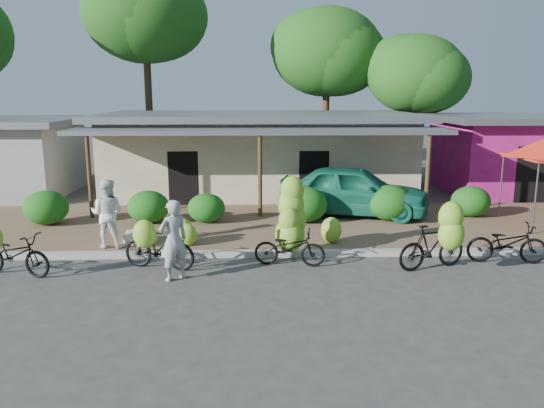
{
  "coord_description": "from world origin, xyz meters",
  "views": [
    {
      "loc": [
        -0.13,
        -11.25,
        4.2
      ],
      "look_at": [
        0.3,
        2.94,
        1.2
      ],
      "focal_mm": 35.0,
      "sensor_mm": 36.0,
      "label": 1
    }
  ],
  "objects_px": {
    "bike_far_left": "(11,252)",
    "bike_left": "(157,245)",
    "tree_far_center": "(141,11)",
    "bike_far_right": "(507,243)",
    "bystander": "(107,213)",
    "teal_van": "(353,190)",
    "tree_near_right": "(411,72)",
    "bike_center": "(291,229)",
    "bike_right": "(437,241)",
    "sack_near": "(142,236)",
    "vendor": "(174,240)",
    "sack_far": "(139,240)",
    "tree_center_right": "(323,50)"
  },
  "relations": [
    {
      "from": "tree_far_center",
      "to": "bystander",
      "type": "xyz_separation_m",
      "value": [
        1.59,
        -13.51,
        -7.02
      ]
    },
    {
      "from": "bike_right",
      "to": "sack_far",
      "type": "height_order",
      "value": "bike_right"
    },
    {
      "from": "bike_right",
      "to": "bike_far_right",
      "type": "relative_size",
      "value": 0.96
    },
    {
      "from": "bike_far_left",
      "to": "bike_right",
      "type": "bearing_deg",
      "value": -72.07
    },
    {
      "from": "sack_near",
      "to": "vendor",
      "type": "distance_m",
      "value": 3.18
    },
    {
      "from": "tree_near_right",
      "to": "bike_right",
      "type": "xyz_separation_m",
      "value": [
        -3.15,
        -13.89,
        -4.4
      ]
    },
    {
      "from": "tree_far_center",
      "to": "bike_far_right",
      "type": "bearing_deg",
      "value": -51.44
    },
    {
      "from": "bike_left",
      "to": "bystander",
      "type": "relative_size",
      "value": 1.03
    },
    {
      "from": "bike_far_left",
      "to": "bike_left",
      "type": "height_order",
      "value": "bike_far_left"
    },
    {
      "from": "bike_left",
      "to": "bike_center",
      "type": "bearing_deg",
      "value": -63.06
    },
    {
      "from": "bike_far_left",
      "to": "bystander",
      "type": "distance_m",
      "value": 2.62
    },
    {
      "from": "tree_near_right",
      "to": "bike_center",
      "type": "bearing_deg",
      "value": -116.75
    },
    {
      "from": "tree_center_right",
      "to": "bike_left",
      "type": "xyz_separation_m",
      "value": [
        -5.82,
        -15.61,
        -5.68
      ]
    },
    {
      "from": "tree_far_center",
      "to": "tree_center_right",
      "type": "relative_size",
      "value": 1.23
    },
    {
      "from": "bike_left",
      "to": "bike_far_right",
      "type": "bearing_deg",
      "value": -70.68
    },
    {
      "from": "tree_center_right",
      "to": "sack_near",
      "type": "relative_size",
      "value": 9.91
    },
    {
      "from": "bike_left",
      "to": "sack_far",
      "type": "relative_size",
      "value": 2.54
    },
    {
      "from": "sack_near",
      "to": "bystander",
      "type": "distance_m",
      "value": 1.21
    },
    {
      "from": "tree_far_center",
      "to": "bike_far_left",
      "type": "relative_size",
      "value": 5.07
    },
    {
      "from": "vendor",
      "to": "tree_far_center",
      "type": "bearing_deg",
      "value": -110.5
    },
    {
      "from": "sack_near",
      "to": "vendor",
      "type": "xyz_separation_m",
      "value": [
        1.34,
        -2.81,
        0.66
      ]
    },
    {
      "from": "bike_far_left",
      "to": "sack_near",
      "type": "bearing_deg",
      "value": -27.43
    },
    {
      "from": "teal_van",
      "to": "bike_right",
      "type": "bearing_deg",
      "value": -153.83
    },
    {
      "from": "tree_near_right",
      "to": "bike_right",
      "type": "bearing_deg",
      "value": -102.8
    },
    {
      "from": "bike_far_left",
      "to": "teal_van",
      "type": "bearing_deg",
      "value": -40.65
    },
    {
      "from": "bike_right",
      "to": "vendor",
      "type": "distance_m",
      "value": 6.17
    },
    {
      "from": "bike_far_left",
      "to": "bike_left",
      "type": "relative_size",
      "value": 1.07
    },
    {
      "from": "bike_center",
      "to": "bystander",
      "type": "relative_size",
      "value": 1.17
    },
    {
      "from": "vendor",
      "to": "bike_left",
      "type": "bearing_deg",
      "value": -87.24
    },
    {
      "from": "bike_right",
      "to": "teal_van",
      "type": "height_order",
      "value": "teal_van"
    },
    {
      "from": "sack_near",
      "to": "bike_far_left",
      "type": "bearing_deg",
      "value": -135.03
    },
    {
      "from": "bike_far_left",
      "to": "vendor",
      "type": "xyz_separation_m",
      "value": [
        3.8,
        -0.35,
        0.36
      ]
    },
    {
      "from": "tree_far_center",
      "to": "bike_left",
      "type": "height_order",
      "value": "tree_far_center"
    },
    {
      "from": "bike_right",
      "to": "bike_far_right",
      "type": "xyz_separation_m",
      "value": [
        1.97,
        0.57,
        -0.24
      ]
    },
    {
      "from": "bike_far_left",
      "to": "bike_center",
      "type": "height_order",
      "value": "bike_center"
    },
    {
      "from": "bystander",
      "to": "teal_van",
      "type": "height_order",
      "value": "bystander"
    },
    {
      "from": "bike_left",
      "to": "vendor",
      "type": "height_order",
      "value": "vendor"
    },
    {
      "from": "tree_near_right",
      "to": "bike_left",
      "type": "distance_m",
      "value": 17.38
    },
    {
      "from": "vendor",
      "to": "teal_van",
      "type": "height_order",
      "value": "vendor"
    },
    {
      "from": "bike_right",
      "to": "sack_near",
      "type": "bearing_deg",
      "value": 53.28
    },
    {
      "from": "teal_van",
      "to": "bike_left",
      "type": "bearing_deg",
      "value": 148.31
    },
    {
      "from": "sack_far",
      "to": "teal_van",
      "type": "xyz_separation_m",
      "value": [
        6.48,
        3.4,
        0.7
      ]
    },
    {
      "from": "bike_right",
      "to": "bystander",
      "type": "height_order",
      "value": "bystander"
    },
    {
      "from": "teal_van",
      "to": "bystander",
      "type": "bearing_deg",
      "value": 132.1
    },
    {
      "from": "bike_center",
      "to": "sack_near",
      "type": "distance_m",
      "value": 4.4
    },
    {
      "from": "sack_far",
      "to": "tree_near_right",
      "type": "bearing_deg",
      "value": 47.94
    },
    {
      "from": "bike_left",
      "to": "bike_far_right",
      "type": "distance_m",
      "value": 8.63
    },
    {
      "from": "bike_right",
      "to": "bike_far_right",
      "type": "distance_m",
      "value": 2.06
    },
    {
      "from": "tree_far_center",
      "to": "sack_far",
      "type": "relative_size",
      "value": 13.81
    },
    {
      "from": "tree_center_right",
      "to": "bike_left",
      "type": "bearing_deg",
      "value": -110.43
    }
  ]
}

